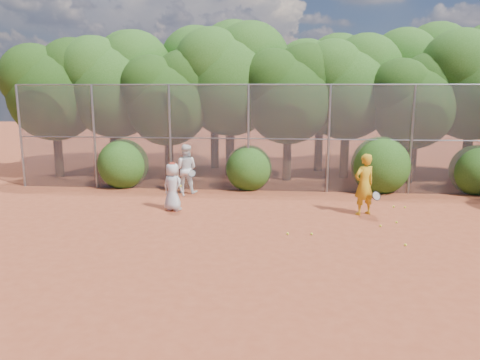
# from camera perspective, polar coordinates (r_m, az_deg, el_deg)

# --- Properties ---
(ground) EXTENTS (80.00, 80.00, 0.00)m
(ground) POSITION_cam_1_polar(r_m,az_deg,el_deg) (12.20, 3.67, -7.46)
(ground) COLOR #953C21
(ground) RESTS_ON ground
(fence_back) EXTENTS (20.05, 0.09, 4.03)m
(fence_back) POSITION_cam_1_polar(r_m,az_deg,el_deg) (17.65, 3.87, 5.20)
(fence_back) COLOR gray
(fence_back) RESTS_ON ground
(tree_0) EXTENTS (4.38, 3.81, 6.00)m
(tree_0) POSITION_cam_1_polar(r_m,az_deg,el_deg) (21.86, -21.63, 10.55)
(tree_0) COLOR black
(tree_0) RESTS_ON ground
(tree_1) EXTENTS (4.64, 4.03, 6.35)m
(tree_1) POSITION_cam_1_polar(r_m,az_deg,el_deg) (21.34, -14.92, 11.58)
(tree_1) COLOR black
(tree_1) RESTS_ON ground
(tree_2) EXTENTS (3.99, 3.47, 5.47)m
(tree_2) POSITION_cam_1_polar(r_m,az_deg,el_deg) (19.95, -8.68, 10.20)
(tree_2) COLOR black
(tree_2) RESTS_ON ground
(tree_3) EXTENTS (4.89, 4.26, 6.70)m
(tree_3) POSITION_cam_1_polar(r_m,az_deg,el_deg) (20.52, -1.06, 12.62)
(tree_3) COLOR black
(tree_3) RESTS_ON ground
(tree_4) EXTENTS (4.19, 3.64, 5.73)m
(tree_4) POSITION_cam_1_polar(r_m,az_deg,el_deg) (19.79, 6.07, 10.77)
(tree_4) COLOR black
(tree_4) RESTS_ON ground
(tree_5) EXTENTS (4.51, 3.92, 6.17)m
(tree_5) POSITION_cam_1_polar(r_m,az_deg,el_deg) (20.78, 13.11, 11.36)
(tree_5) COLOR black
(tree_5) RESTS_ON ground
(tree_6) EXTENTS (3.86, 3.36, 5.29)m
(tree_6) POSITION_cam_1_polar(r_m,az_deg,el_deg) (20.29, 20.50, 9.32)
(tree_6) COLOR black
(tree_6) RESTS_ON ground
(tree_7) EXTENTS (4.77, 4.14, 6.53)m
(tree_7) POSITION_cam_1_polar(r_m,az_deg,el_deg) (21.65, 26.76, 11.07)
(tree_7) COLOR black
(tree_7) RESTS_ON ground
(tree_9) EXTENTS (4.83, 4.20, 6.62)m
(tree_9) POSITION_cam_1_polar(r_m,az_deg,el_deg) (23.85, -15.34, 11.91)
(tree_9) COLOR black
(tree_9) RESTS_ON ground
(tree_10) EXTENTS (5.15, 4.48, 7.06)m
(tree_10) POSITION_cam_1_polar(r_m,az_deg,el_deg) (22.83, -3.01, 13.05)
(tree_10) COLOR black
(tree_10) RESTS_ON ground
(tree_11) EXTENTS (4.64, 4.03, 6.35)m
(tree_11) POSITION_cam_1_polar(r_m,az_deg,el_deg) (22.27, 9.95, 11.76)
(tree_11) COLOR black
(tree_11) RESTS_ON ground
(tree_12) EXTENTS (5.02, 4.37, 6.88)m
(tree_12) POSITION_cam_1_polar(r_m,az_deg,el_deg) (23.66, 21.04, 12.00)
(tree_12) COLOR black
(tree_12) RESTS_ON ground
(bush_0) EXTENTS (2.00, 2.00, 2.00)m
(bush_0) POSITION_cam_1_polar(r_m,az_deg,el_deg) (19.14, -14.05, 2.18)
(bush_0) COLOR #224C13
(bush_0) RESTS_ON ground
(bush_1) EXTENTS (1.80, 1.80, 1.80)m
(bush_1) POSITION_cam_1_polar(r_m,az_deg,el_deg) (18.15, 1.06, 1.72)
(bush_1) COLOR #224C13
(bush_1) RESTS_ON ground
(bush_2) EXTENTS (2.20, 2.20, 2.20)m
(bush_2) POSITION_cam_1_polar(r_m,az_deg,el_deg) (18.46, 16.75, 2.03)
(bush_2) COLOR #224C13
(bush_2) RESTS_ON ground
(bush_3) EXTENTS (1.90, 1.90, 1.90)m
(bush_3) POSITION_cam_1_polar(r_m,az_deg,el_deg) (19.49, 26.85, 1.31)
(bush_3) COLOR #224C13
(bush_3) RESTS_ON ground
(player_yellow) EXTENTS (0.94, 0.73, 1.92)m
(player_yellow) POSITION_cam_1_polar(r_m,az_deg,el_deg) (14.93, 14.90, -0.53)
(player_yellow) COLOR gold
(player_yellow) RESTS_ON ground
(player_teen) EXTENTS (0.90, 0.77, 1.57)m
(player_teen) POSITION_cam_1_polar(r_m,az_deg,el_deg) (15.11, -8.19, -0.80)
(player_teen) COLOR silver
(player_teen) RESTS_ON ground
(player_white) EXTENTS (0.94, 0.77, 1.83)m
(player_white) POSITION_cam_1_polar(r_m,az_deg,el_deg) (17.58, -6.65, 1.38)
(player_white) COLOR white
(player_white) RESTS_ON ground
(ball_0) EXTENTS (0.07, 0.07, 0.07)m
(ball_0) POSITION_cam_1_polar(r_m,az_deg,el_deg) (14.45, 18.54, -4.90)
(ball_0) COLOR yellow
(ball_0) RESTS_ON ground
(ball_1) EXTENTS (0.07, 0.07, 0.07)m
(ball_1) POSITION_cam_1_polar(r_m,az_deg,el_deg) (16.25, 18.23, -3.11)
(ball_1) COLOR yellow
(ball_1) RESTS_ON ground
(ball_2) EXTENTS (0.07, 0.07, 0.07)m
(ball_2) POSITION_cam_1_polar(r_m,az_deg,el_deg) (12.79, 8.73, -6.51)
(ball_2) COLOR yellow
(ball_2) RESTS_ON ground
(ball_3) EXTENTS (0.07, 0.07, 0.07)m
(ball_3) POSITION_cam_1_polar(r_m,az_deg,el_deg) (12.51, 19.51, -7.45)
(ball_3) COLOR yellow
(ball_3) RESTS_ON ground
(ball_4) EXTENTS (0.07, 0.07, 0.07)m
(ball_4) POSITION_cam_1_polar(r_m,az_deg,el_deg) (12.74, 5.84, -6.51)
(ball_4) COLOR yellow
(ball_4) RESTS_ON ground
(ball_5) EXTENTS (0.07, 0.07, 0.07)m
(ball_5) POSITION_cam_1_polar(r_m,az_deg,el_deg) (16.31, 19.47, -3.14)
(ball_5) COLOR yellow
(ball_5) RESTS_ON ground
(ball_6) EXTENTS (0.07, 0.07, 0.07)m
(ball_6) POSITION_cam_1_polar(r_m,az_deg,el_deg) (13.95, 16.76, -5.36)
(ball_6) COLOR yellow
(ball_6) RESTS_ON ground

